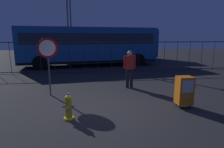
% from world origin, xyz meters
% --- Properties ---
extents(ground_plane, '(60.00, 60.00, 0.00)m').
position_xyz_m(ground_plane, '(0.00, 0.00, 0.00)').
color(ground_plane, '#262628').
extents(fire_hydrant, '(0.33, 0.32, 0.75)m').
position_xyz_m(fire_hydrant, '(-1.12, -0.60, 0.35)').
color(fire_hydrant, yellow).
rests_on(fire_hydrant, ground_plane).
extents(newspaper_box_primary, '(0.48, 0.42, 1.02)m').
position_xyz_m(newspaper_box_primary, '(2.48, -0.11, 0.57)').
color(newspaper_box_primary, black).
rests_on(newspaper_box_primary, ground_plane).
extents(stop_sign, '(0.71, 0.31, 2.23)m').
position_xyz_m(stop_sign, '(-2.08, 1.72, 1.60)').
color(stop_sign, '#4C4F54').
rests_on(stop_sign, ground_plane).
extents(pedestrian, '(0.55, 0.22, 1.67)m').
position_xyz_m(pedestrian, '(1.24, 2.48, 0.95)').
color(pedestrian, black).
rests_on(pedestrian, ground_plane).
extents(fence_barrier, '(18.03, 0.04, 2.00)m').
position_xyz_m(fence_barrier, '(-0.00, 6.53, 1.02)').
color(fence_barrier, '#2D2D33').
rests_on(fence_barrier, ground_plane).
extents(bus_near, '(10.74, 3.90, 3.00)m').
position_xyz_m(bus_near, '(-0.52, 9.53, 1.71)').
color(bus_near, '#19519E').
rests_on(bus_near, ground_plane).
extents(bus_far, '(10.69, 3.55, 3.00)m').
position_xyz_m(bus_far, '(1.02, 13.83, 1.71)').
color(bus_far, '#19519E').
rests_on(bus_far, ground_plane).
extents(street_light_near_left, '(0.32, 0.32, 7.35)m').
position_xyz_m(street_light_near_left, '(-2.47, 12.41, 4.24)').
color(street_light_near_left, '#4C4F54').
rests_on(street_light_near_left, ground_plane).
extents(street_light_near_right, '(0.32, 0.32, 8.42)m').
position_xyz_m(street_light_near_right, '(-2.25, 12.93, 4.79)').
color(street_light_near_right, '#4C4F54').
rests_on(street_light_near_right, ground_plane).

